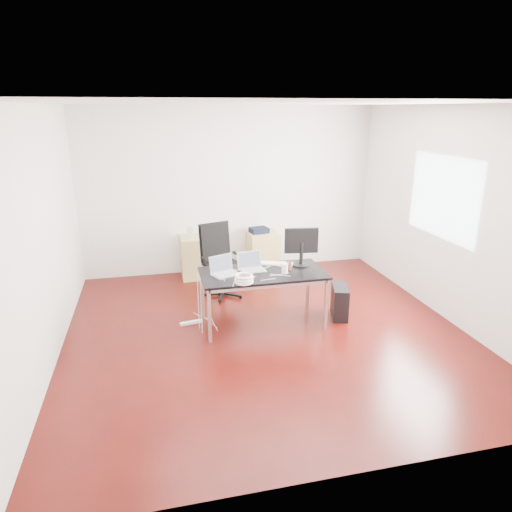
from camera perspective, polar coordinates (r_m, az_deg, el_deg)
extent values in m
plane|color=#350806|center=(5.97, 1.21, -9.39)|extent=(5.00, 5.00, 0.00)
plane|color=silver|center=(5.30, 1.42, 18.57)|extent=(5.00, 5.00, 0.00)
plane|color=silver|center=(7.86, -3.26, 8.11)|extent=(5.00, 0.00, 5.00)
plane|color=silver|center=(3.24, 12.41, -7.00)|extent=(5.00, 0.00, 5.00)
plane|color=silver|center=(5.44, -25.16, 1.92)|extent=(0.00, 5.00, 5.00)
plane|color=silver|center=(6.54, 23.12, 4.67)|extent=(0.00, 5.00, 5.00)
plane|color=white|center=(6.65, 22.23, 6.75)|extent=(0.00, 1.50, 1.50)
cube|color=black|center=(5.89, 0.85, -2.17)|extent=(1.60, 0.80, 0.03)
cube|color=silver|center=(5.59, -5.84, -7.48)|extent=(0.04, 0.04, 0.70)
cube|color=silver|center=(6.23, -6.69, -4.77)|extent=(0.04, 0.04, 0.70)
cube|color=silver|center=(5.94, 8.74, -6.02)|extent=(0.04, 0.04, 0.70)
cube|color=silver|center=(6.54, 6.50, -3.61)|extent=(0.04, 0.04, 0.70)
cylinder|color=black|center=(6.97, -4.19, -3.16)|extent=(0.06, 0.06, 0.47)
cube|color=black|center=(6.88, -4.24, -1.10)|extent=(0.60, 0.58, 0.06)
cube|color=black|center=(6.98, -5.10, 1.78)|extent=(0.47, 0.23, 0.55)
cube|color=tan|center=(7.77, -7.49, -0.11)|extent=(0.50, 0.50, 0.70)
cube|color=tan|center=(7.96, 0.92, 0.48)|extent=(0.50, 0.50, 0.70)
cube|color=black|center=(6.39, 10.42, -5.61)|extent=(0.32, 0.49, 0.44)
cylinder|color=black|center=(7.92, -0.94, -1.20)|extent=(0.26, 0.26, 0.28)
cube|color=white|center=(6.22, -8.08, -8.23)|extent=(0.31, 0.12, 0.04)
cube|color=silver|center=(5.79, -3.77, -2.35)|extent=(0.39, 0.34, 0.01)
cube|color=silver|center=(5.84, -4.38, -0.95)|extent=(0.32, 0.17, 0.22)
cube|color=#475166|center=(5.84, -4.38, -0.97)|extent=(0.28, 0.14, 0.18)
cube|color=silver|center=(5.92, -0.44, -1.84)|extent=(0.36, 0.27, 0.01)
cube|color=silver|center=(5.98, -0.82, -0.44)|extent=(0.33, 0.09, 0.22)
cube|color=#475166|center=(5.98, -0.81, -0.45)|extent=(0.29, 0.07, 0.18)
cylinder|color=black|center=(6.18, 5.64, -1.04)|extent=(0.26, 0.26, 0.02)
cylinder|color=black|center=(6.13, 5.68, 0.37)|extent=(0.05, 0.05, 0.30)
cube|color=black|center=(6.09, 5.69, 1.94)|extent=(0.45, 0.11, 0.34)
cube|color=#475166|center=(6.12, 5.61, 2.01)|extent=(0.39, 0.06, 0.29)
cube|color=white|center=(6.18, 2.60, -0.96)|extent=(0.46, 0.29, 0.02)
cylinder|color=white|center=(5.87, 3.60, -1.51)|extent=(0.10, 0.10, 0.12)
cylinder|color=#5D2820|center=(5.98, 4.13, -1.26)|extent=(0.10, 0.10, 0.10)
torus|color=white|center=(5.52, -1.52, -3.22)|extent=(0.24, 0.24, 0.04)
torus|color=white|center=(5.51, -1.53, -2.87)|extent=(0.23, 0.23, 0.04)
torus|color=white|center=(5.50, -1.53, -2.52)|extent=(0.22, 0.22, 0.04)
cube|color=white|center=(5.67, -0.65, -2.70)|extent=(0.07, 0.07, 0.03)
cube|color=#9E9E9E|center=(7.61, -8.26, 2.91)|extent=(0.09, 0.08, 0.18)
cube|color=black|center=(7.86, 0.37, 3.25)|extent=(0.34, 0.29, 0.09)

